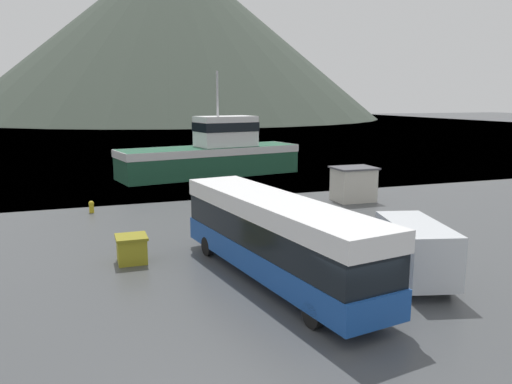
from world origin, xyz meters
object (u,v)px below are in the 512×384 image
tour_bus (275,235)px  delivery_van (410,247)px  storage_bin (132,249)px  dock_kiosk (353,184)px  fishing_boat (213,153)px

tour_bus → delivery_van: tour_bus is taller
tour_bus → storage_bin: tour_bus is taller
storage_bin → dock_kiosk: 18.64m
tour_bus → dock_kiosk: (11.13, 13.02, -0.65)m
fishing_boat → tour_bus: bearing=159.4°
delivery_van → dock_kiosk: bearing=83.0°
fishing_boat → dock_kiosk: 16.49m
storage_bin → dock_kiosk: dock_kiosk is taller
delivery_van → dock_kiosk: dock_kiosk is taller
tour_bus → fishing_boat: 28.52m
fishing_boat → dock_kiosk: size_ratio=6.04×
delivery_van → dock_kiosk: 15.61m
fishing_boat → storage_bin: 25.96m
delivery_van → storage_bin: 12.05m
tour_bus → storage_bin: 6.85m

